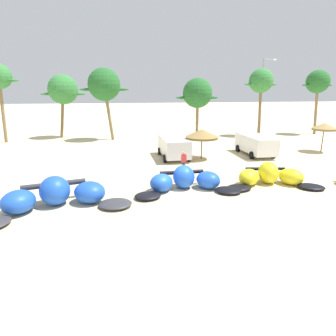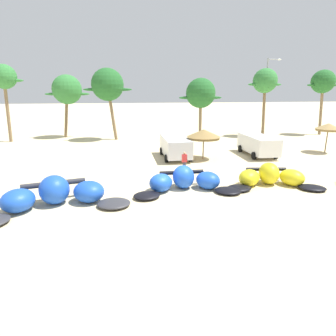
{
  "view_description": "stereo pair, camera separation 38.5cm",
  "coord_description": "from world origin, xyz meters",
  "px_view_note": "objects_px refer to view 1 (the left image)",
  "views": [
    {
      "loc": [
        -3.38,
        -15.45,
        5.86
      ],
      "look_at": [
        0.02,
        2.0,
        1.0
      ],
      "focal_mm": 30.21,
      "sensor_mm": 36.0,
      "label": 1
    },
    {
      "loc": [
        -3.0,
        -15.52,
        5.86
      ],
      "look_at": [
        0.02,
        2.0,
        1.0
      ],
      "focal_mm": 30.21,
      "sensor_mm": 36.0,
      "label": 2
    }
  ],
  "objects_px": {
    "kite_left": "(56,196)",
    "palm_left_of_gap": "(104,85)",
    "beach_umbrella_near_van": "(202,134)",
    "person_near_kites": "(184,162)",
    "palm_right_of_gap": "(318,83)",
    "beach_umbrella_middle": "(324,127)",
    "kite_left_of_center": "(185,181)",
    "parked_car_second": "(173,146)",
    "palm_center_left": "(197,94)",
    "palm_left": "(63,90)",
    "palm_center_right": "(261,82)",
    "parked_van": "(255,143)",
    "lamppost_west_center": "(262,92)",
    "kite_center": "(270,177)"
  },
  "relations": [
    {
      "from": "kite_left",
      "to": "palm_left_of_gap",
      "type": "bearing_deg",
      "value": 83.66
    },
    {
      "from": "beach_umbrella_near_van",
      "to": "person_near_kites",
      "type": "height_order",
      "value": "beach_umbrella_near_van"
    },
    {
      "from": "person_near_kites",
      "to": "palm_right_of_gap",
      "type": "height_order",
      "value": "palm_right_of_gap"
    },
    {
      "from": "beach_umbrella_middle",
      "to": "beach_umbrella_near_van",
      "type": "bearing_deg",
      "value": -177.31
    },
    {
      "from": "kite_left_of_center",
      "to": "palm_right_of_gap",
      "type": "height_order",
      "value": "palm_right_of_gap"
    },
    {
      "from": "parked_car_second",
      "to": "palm_center_left",
      "type": "height_order",
      "value": "palm_center_left"
    },
    {
      "from": "palm_left",
      "to": "palm_right_of_gap",
      "type": "height_order",
      "value": "palm_right_of_gap"
    },
    {
      "from": "person_near_kites",
      "to": "palm_center_right",
      "type": "bearing_deg",
      "value": 47.9
    },
    {
      "from": "beach_umbrella_near_van",
      "to": "palm_right_of_gap",
      "type": "xyz_separation_m",
      "value": [
        19.67,
        11.4,
        4.72
      ]
    },
    {
      "from": "beach_umbrella_middle",
      "to": "person_near_kites",
      "type": "distance_m",
      "value": 16.11
    },
    {
      "from": "person_near_kites",
      "to": "palm_center_right",
      "type": "distance_m",
      "value": 21.87
    },
    {
      "from": "parked_van",
      "to": "lamppost_west_center",
      "type": "bearing_deg",
      "value": 60.19
    },
    {
      "from": "palm_left",
      "to": "palm_center_left",
      "type": "bearing_deg",
      "value": -15.95
    },
    {
      "from": "kite_center",
      "to": "person_near_kites",
      "type": "height_order",
      "value": "person_near_kites"
    },
    {
      "from": "palm_right_of_gap",
      "to": "palm_center_right",
      "type": "bearing_deg",
      "value": 179.93
    },
    {
      "from": "kite_left",
      "to": "kite_left_of_center",
      "type": "distance_m",
      "value": 7.38
    },
    {
      "from": "parked_van",
      "to": "parked_car_second",
      "type": "bearing_deg",
      "value": 178.18
    },
    {
      "from": "parked_van",
      "to": "person_near_kites",
      "type": "bearing_deg",
      "value": -149.19
    },
    {
      "from": "kite_left",
      "to": "palm_center_right",
      "type": "relative_size",
      "value": 0.88
    },
    {
      "from": "palm_left",
      "to": "palm_center_right",
      "type": "relative_size",
      "value": 0.91
    },
    {
      "from": "parked_car_second",
      "to": "palm_center_right",
      "type": "relative_size",
      "value": 0.58
    },
    {
      "from": "palm_center_left",
      "to": "lamppost_west_center",
      "type": "distance_m",
      "value": 11.38
    },
    {
      "from": "beach_umbrella_middle",
      "to": "person_near_kites",
      "type": "relative_size",
      "value": 1.76
    },
    {
      "from": "palm_left_of_gap",
      "to": "lamppost_west_center",
      "type": "xyz_separation_m",
      "value": [
        21.63,
        2.34,
        -0.88
      ]
    },
    {
      "from": "palm_center_right",
      "to": "kite_left",
      "type": "bearing_deg",
      "value": -137.27
    },
    {
      "from": "palm_center_left",
      "to": "lamppost_west_center",
      "type": "relative_size",
      "value": 0.73
    },
    {
      "from": "palm_left",
      "to": "palm_center_left",
      "type": "height_order",
      "value": "palm_left"
    },
    {
      "from": "palm_center_left",
      "to": "palm_center_right",
      "type": "relative_size",
      "value": 0.85
    },
    {
      "from": "parked_car_second",
      "to": "palm_center_right",
      "type": "height_order",
      "value": "palm_center_right"
    },
    {
      "from": "lamppost_west_center",
      "to": "person_near_kites",
      "type": "bearing_deg",
      "value": -130.79
    },
    {
      "from": "palm_left",
      "to": "palm_left_of_gap",
      "type": "height_order",
      "value": "palm_left_of_gap"
    },
    {
      "from": "beach_umbrella_near_van",
      "to": "parked_car_second",
      "type": "xyz_separation_m",
      "value": [
        -2.36,
        0.94,
        -1.13
      ]
    },
    {
      "from": "kite_left_of_center",
      "to": "lamppost_west_center",
      "type": "distance_m",
      "value": 28.06
    },
    {
      "from": "beach_umbrella_near_van",
      "to": "parked_van",
      "type": "distance_m",
      "value": 5.61
    },
    {
      "from": "parked_van",
      "to": "palm_right_of_gap",
      "type": "distance_m",
      "value": 18.74
    },
    {
      "from": "beach_umbrella_middle",
      "to": "palm_right_of_gap",
      "type": "relative_size",
      "value": 0.33
    },
    {
      "from": "parked_van",
      "to": "palm_left",
      "type": "height_order",
      "value": "palm_left"
    },
    {
      "from": "beach_umbrella_middle",
      "to": "person_near_kites",
      "type": "bearing_deg",
      "value": -162.76
    },
    {
      "from": "palm_right_of_gap",
      "to": "palm_center_left",
      "type": "bearing_deg",
      "value": -176.25
    },
    {
      "from": "kite_left",
      "to": "person_near_kites",
      "type": "relative_size",
      "value": 4.72
    },
    {
      "from": "kite_left",
      "to": "lamppost_west_center",
      "type": "relative_size",
      "value": 0.75
    },
    {
      "from": "kite_center",
      "to": "beach_umbrella_near_van",
      "type": "relative_size",
      "value": 2.18
    },
    {
      "from": "palm_left",
      "to": "palm_center_right",
      "type": "height_order",
      "value": "palm_center_right"
    },
    {
      "from": "palm_right_of_gap",
      "to": "lamppost_west_center",
      "type": "distance_m",
      "value": 7.16
    },
    {
      "from": "palm_right_of_gap",
      "to": "person_near_kites",
      "type": "bearing_deg",
      "value": -145.15
    },
    {
      "from": "person_near_kites",
      "to": "palm_left_of_gap",
      "type": "relative_size",
      "value": 0.19
    },
    {
      "from": "parked_car_second",
      "to": "parked_van",
      "type": "bearing_deg",
      "value": -1.82
    },
    {
      "from": "kite_left",
      "to": "palm_center_right",
      "type": "bearing_deg",
      "value": 42.73
    },
    {
      "from": "kite_left",
      "to": "palm_left",
      "type": "xyz_separation_m",
      "value": [
        -2.81,
        23.9,
        5.38
      ]
    },
    {
      "from": "beach_umbrella_middle",
      "to": "lamppost_west_center",
      "type": "relative_size",
      "value": 0.28
    }
  ]
}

